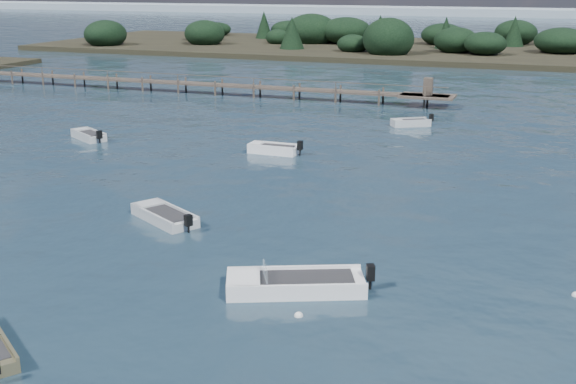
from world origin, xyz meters
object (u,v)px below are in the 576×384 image
at_px(tender_far_grey_b, 411,124).
at_px(dinghy_mid_grey, 165,218).
at_px(jetty, 182,83).
at_px(tender_far_grey, 89,137).
at_px(tender_far_white, 274,151).
at_px(dinghy_mid_white_a, 295,286).

xyz_separation_m(tender_far_grey_b, dinghy_mid_grey, (-6.74, -28.02, -0.02)).
distance_m(dinghy_mid_grey, jetty, 42.30).
xyz_separation_m(tender_far_grey, dinghy_mid_grey, (14.79, -14.68, -0.02)).
relative_size(dinghy_mid_grey, tender_far_white, 1.14).
relative_size(tender_far_grey, jetty, 0.06).
bearing_deg(tender_far_grey, tender_far_grey_b, 31.77).
height_order(tender_far_grey, tender_far_grey_b, tender_far_grey).
distance_m(tender_far_grey_b, tender_far_white, 14.55).
bearing_deg(tender_far_white, tender_far_grey, -177.87).
bearing_deg(dinghy_mid_white_a, tender_far_grey_b, 93.63).
distance_m(tender_far_grey, dinghy_mid_grey, 20.84).
bearing_deg(dinghy_mid_white_a, jetty, 123.14).
xyz_separation_m(dinghy_mid_white_a, tender_far_grey_b, (-2.13, 33.62, -0.00)).
distance_m(tender_far_grey, jetty, 23.39).
distance_m(tender_far_grey, tender_far_grey_b, 25.32).
bearing_deg(tender_far_white, dinghy_mid_grey, -89.26).
distance_m(tender_far_grey, tender_far_white, 14.60).
distance_m(dinghy_mid_white_a, tender_far_grey_b, 33.69).
xyz_separation_m(tender_far_grey_b, tender_far_white, (-6.94, -12.79, 0.02)).
xyz_separation_m(tender_far_white, jetty, (-19.15, 22.39, 0.80)).
height_order(dinghy_mid_white_a, dinghy_mid_grey, dinghy_mid_white_a).
xyz_separation_m(tender_far_grey, tender_far_grey_b, (21.53, 13.33, -0.00)).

